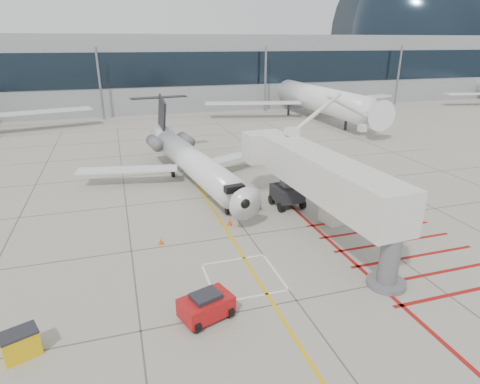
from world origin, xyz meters
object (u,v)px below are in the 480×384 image
object	(u,v)px
regional_jet	(199,152)
jet_bridge	(329,186)
spill_bin	(21,344)
pushback_tug	(206,305)

from	to	relation	value
regional_jet	jet_bridge	world-z (taller)	jet_bridge
regional_jet	jet_bridge	size ratio (longest dim) A/B	1.44
regional_jet	spill_bin	size ratio (longest dim) A/B	18.67
pushback_tug	jet_bridge	bearing A→B (deg)	13.06
jet_bridge	spill_bin	world-z (taller)	jet_bridge
spill_bin	jet_bridge	bearing A→B (deg)	-2.37
regional_jet	pushback_tug	size ratio (longest dim) A/B	10.71
pushback_tug	spill_bin	size ratio (longest dim) A/B	1.74
regional_jet	pushback_tug	xyz separation A→B (m)	(-3.53, -18.06, -2.77)
jet_bridge	spill_bin	size ratio (longest dim) A/B	13.00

